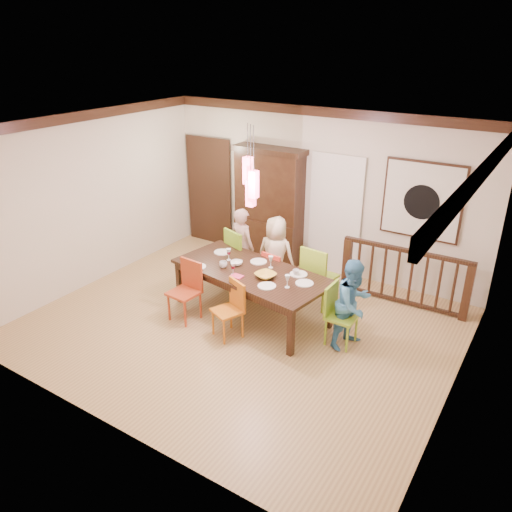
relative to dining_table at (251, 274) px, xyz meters
The scene contains 37 objects.
floor 0.78m from the dining_table, 81.51° to the right, with size 6.00×6.00×0.00m, color #A27D4E.
ceiling 2.26m from the dining_table, 81.51° to the right, with size 6.00×6.00×0.00m, color white.
wall_back 2.25m from the dining_table, 88.45° to the left, with size 6.00×6.00×0.00m, color beige.
wall_left 3.07m from the dining_table, behind, with size 5.00×5.00×0.00m, color beige.
wall_right 3.18m from the dining_table, ahead, with size 5.00×5.00×0.00m, color beige.
crown_molding 2.18m from the dining_table, 81.51° to the right, with size 6.00×5.00×0.16m, color black, non-canonical shape.
panel_door 3.15m from the dining_table, 138.58° to the left, with size 1.04×0.07×2.24m, color black.
white_doorway 2.15m from the dining_table, 78.93° to the left, with size 0.97×0.05×2.22m, color silver.
painting 2.94m from the dining_table, 48.21° to the left, with size 1.25×0.06×1.25m.
pendant_cluster 1.43m from the dining_table, 32.01° to the right, with size 0.27×0.21×1.14m.
dining_table is the anchor object (origin of this frame).
chair_far_left 1.06m from the dining_table, 130.76° to the left, with size 0.58×0.58×1.02m.
chair_far_mid 0.73m from the dining_table, 85.75° to the left, with size 0.42×0.42×0.82m.
chair_far_right 1.11m from the dining_table, 47.36° to the left, with size 0.51×0.51×1.03m.
chair_near_left 1.03m from the dining_table, 138.59° to the right, with size 0.45×0.45×0.92m.
chair_near_mid 0.74m from the dining_table, 85.44° to the right, with size 0.50×0.50×0.84m.
chair_end_right 1.51m from the dining_table, ahead, with size 0.40×0.40×0.88m.
china_hutch 2.13m from the dining_table, 113.91° to the left, with size 1.37×0.46×2.16m.
balustrade 2.44m from the dining_table, 40.08° to the left, with size 2.04×0.13×0.96m.
person_far_left 1.08m from the dining_table, 131.00° to the left, with size 0.50×0.33×1.36m, color beige.
person_far_mid 0.84m from the dining_table, 94.30° to the left, with size 0.65×0.42×1.33m, color beige.
person_end_right 1.63m from the dining_table, ahead, with size 0.63×0.49×1.29m, color #458DC2.
serving_bowl 0.35m from the dining_table, 17.66° to the right, with size 0.29×0.29×0.07m, color gold.
small_bowl 0.31m from the dining_table, behind, with size 0.19×0.19×0.06m, color white.
cup_left 0.45m from the dining_table, 159.96° to the right, with size 0.12×0.12×0.10m, color silver.
cup_right 0.69m from the dining_table, 17.56° to the left, with size 0.10×0.10×0.09m, color silver.
plate_far_left 0.82m from the dining_table, 158.61° to the left, with size 0.26×0.26×0.01m, color white.
plate_far_mid 0.32m from the dining_table, 101.47° to the left, with size 0.26×0.26×0.01m, color white.
plate_far_right 0.72m from the dining_table, 20.24° to the left, with size 0.26×0.26×0.01m, color white.
plate_near_left 0.83m from the dining_table, 154.92° to the right, with size 0.26×0.26×0.01m, color white.
plate_near_mid 0.58m from the dining_table, 34.50° to the right, with size 0.26×0.26×0.01m, color white.
plate_end_right 0.89m from the dining_table, ahead, with size 0.26×0.26×0.01m, color white.
wine_glass_a 0.54m from the dining_table, 166.68° to the left, with size 0.08×0.08×0.19m, color #590C19, non-canonical shape.
wine_glass_b 0.35m from the dining_table, 48.87° to the left, with size 0.08×0.08×0.19m, color silver, non-canonical shape.
wine_glass_c 0.35m from the dining_table, 116.69° to the right, with size 0.08×0.08×0.19m, color #590C19, non-canonical shape.
wine_glass_d 0.77m from the dining_table, 15.02° to the right, with size 0.08×0.08×0.19m, color silver, non-canonical shape.
napkin 0.32m from the dining_table, 100.43° to the right, with size 0.18×0.14×0.01m, color #D83359.
Camera 1 is at (3.63, -5.27, 3.99)m, focal length 35.00 mm.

